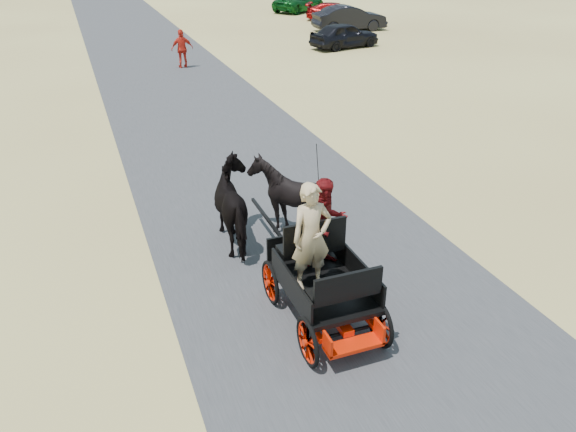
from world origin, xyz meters
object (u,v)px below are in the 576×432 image
object	(u,v)px
pedestrian	(182,49)
car_b	(350,18)
car_c	(336,12)
car_d	(299,3)
horse_right	(289,198)
car_a	(345,35)
horse_left	(238,206)
carriage	(322,302)

from	to	relation	value
pedestrian	car_b	distance (m)	13.50
pedestrian	car_b	world-z (taller)	pedestrian
car_c	car_d	bearing A→B (deg)	40.40
horse_right	car_d	distance (m)	34.92
car_a	car_d	world-z (taller)	car_a
car_b	horse_right	bearing A→B (deg)	153.83
car_d	horse_left	bearing A→B (deg)	123.74
horse_left	horse_right	xyz separation A→B (m)	(1.10, 0.00, 0.00)
horse_left	pedestrian	distance (m)	16.72
carriage	horse_left	world-z (taller)	horse_left
car_a	car_b	world-z (taller)	car_b
horse_left	horse_right	size ratio (longest dim) A/B	1.18
horse_left	car_c	size ratio (longest dim) A/B	0.49
horse_left	car_c	world-z (taller)	horse_left
carriage	car_b	xyz separation A→B (m)	(13.47, 26.08, 0.39)
pedestrian	car_d	xyz separation A→B (m)	(12.16, 15.73, -0.22)
car_b	car_c	distance (m)	4.06
pedestrian	car_a	size ratio (longest dim) A/B	0.44
horse_right	car_c	distance (m)	30.37
car_d	car_a	bearing A→B (deg)	135.49
car_a	car_c	distance (m)	9.55
horse_right	pedestrian	distance (m)	16.62
car_c	horse_right	bearing A→B (deg)	-173.04
horse_right	car_c	bearing A→B (deg)	-117.09
horse_left	car_d	distance (m)	35.35
horse_left	carriage	bearing A→B (deg)	100.39
car_d	carriage	bearing A→B (deg)	126.34
horse_right	pedestrian	size ratio (longest dim) A/B	0.98
pedestrian	car_b	xyz separation A→B (m)	(11.83, 6.50, -0.11)
car_b	car_c	size ratio (longest dim) A/B	1.12
horse_left	car_c	bearing A→B (deg)	-118.91
horse_right	car_d	world-z (taller)	horse_right
horse_left	car_a	bearing A→B (deg)	-121.82
carriage	car_c	distance (m)	33.30
car_d	car_c	bearing A→B (deg)	154.03
pedestrian	car_a	world-z (taller)	pedestrian
pedestrian	car_c	distance (m)	16.49
horse_left	car_d	xyz separation A→B (m)	(14.34, 32.31, -0.20)
pedestrian	car_b	size ratio (longest dim) A/B	0.38
pedestrian	car_a	xyz separation A→B (m)	(9.11, 1.63, -0.20)
car_a	car_d	distance (m)	14.43
horse_left	horse_right	bearing A→B (deg)	-180.00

